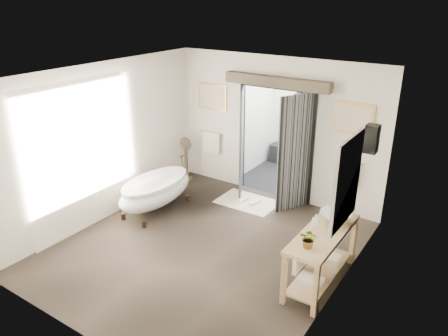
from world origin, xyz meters
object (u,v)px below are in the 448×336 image
(clawfoot_tub, at_px, (156,190))
(rug, at_px, (247,202))
(basin, at_px, (336,217))
(vanity, at_px, (319,252))

(clawfoot_tub, relative_size, rug, 1.52)
(rug, distance_m, basin, 2.78)
(rug, height_order, basin, basin)
(vanity, bearing_deg, basin, 81.39)
(clawfoot_tub, height_order, basin, basin)
(clawfoot_tub, distance_m, vanity, 3.56)
(clawfoot_tub, bearing_deg, basin, -0.24)
(basin, bearing_deg, rug, 142.81)
(clawfoot_tub, xyz_separation_m, vanity, (3.54, -0.40, 0.07))
(clawfoot_tub, relative_size, vanity, 1.14)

